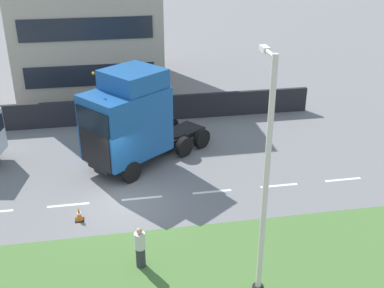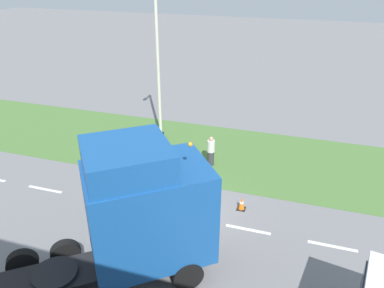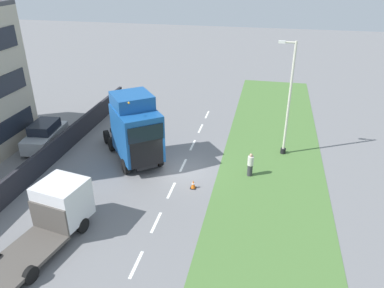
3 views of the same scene
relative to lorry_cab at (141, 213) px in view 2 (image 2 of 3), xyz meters
The scene contains 7 objects.
ground_plane 4.11m from the lorry_cab, behind, with size 120.00×120.00×0.00m, color slate.
grass_verge 9.58m from the lorry_cab, behind, with size 7.00×44.00×0.01m.
lane_markings 4.08m from the lorry_cab, behind, with size 0.16×21.00×0.00m.
lorry_cab is the anchor object (origin of this frame).
lamp_post 10.61m from the lorry_cab, 160.93° to the right, with size 1.31×0.38×8.13m.
pedestrian 8.03m from the lorry_cab, behind, with size 0.39×0.39×1.63m.
traffic_cone_lead 5.61m from the lorry_cab, 151.11° to the left, with size 0.36×0.36×0.58m.
Camera 2 is at (11.98, 3.96, 9.71)m, focal length 35.00 mm.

